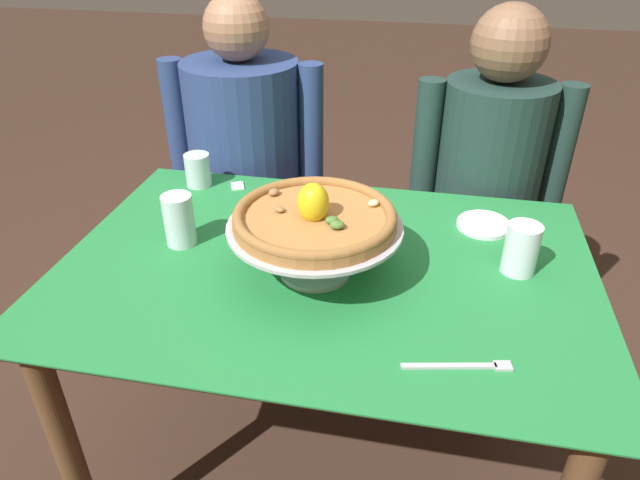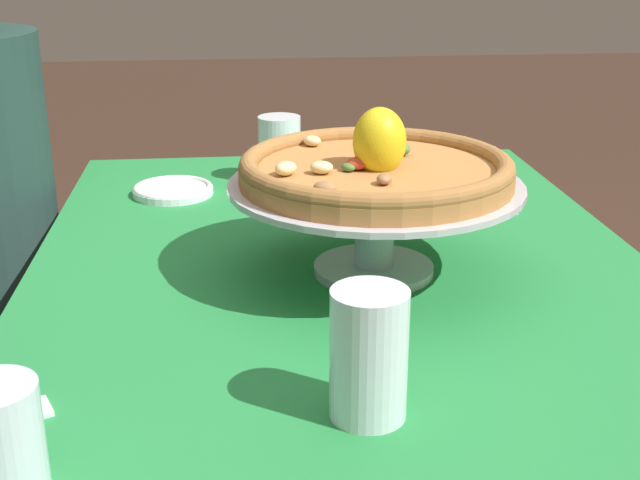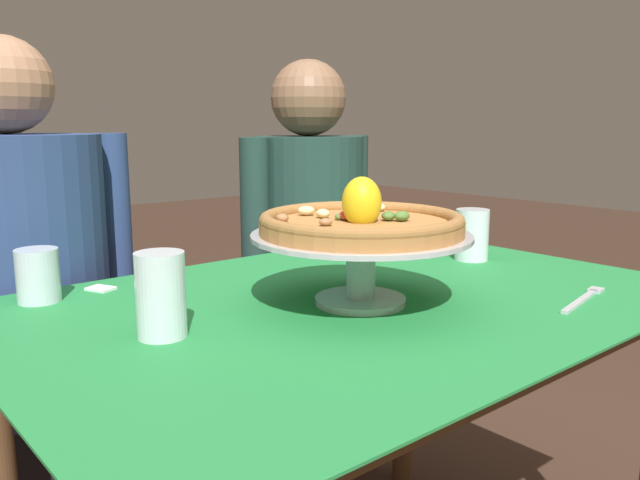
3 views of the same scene
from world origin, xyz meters
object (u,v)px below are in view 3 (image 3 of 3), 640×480
at_px(water_glass_back_left, 38,279).
at_px(pizza_stand, 361,252).
at_px(side_plate, 392,248).
at_px(diner_left, 23,321).
at_px(water_glass_side_left, 161,301).
at_px(sugar_packet, 101,289).
at_px(diner_right, 309,277).
at_px(water_glass_side_right, 472,238).
at_px(dinner_fork, 584,298).
at_px(pizza, 361,222).

bearing_deg(water_glass_back_left, pizza_stand, -41.56).
relative_size(side_plate, diner_left, 0.11).
relative_size(water_glass_side_left, sugar_packet, 2.60).
bearing_deg(sugar_packet, diner_right, 20.00).
height_order(water_glass_side_right, water_glass_side_left, water_glass_side_left).
height_order(water_glass_side_right, water_glass_back_left, water_glass_side_right).
xyz_separation_m(pizza_stand, diner_right, (0.42, 0.66, -0.24)).
bearing_deg(pizza_stand, diner_right, 57.54).
distance_m(pizza_stand, water_glass_back_left, 0.58).
height_order(pizza_stand, diner_left, diner_left).
bearing_deg(sugar_packet, diner_left, 103.47).
xyz_separation_m(pizza_stand, diner_left, (-0.39, 0.68, -0.21)).
distance_m(water_glass_back_left, water_glass_side_left, 0.33).
relative_size(pizza_stand, diner_right, 0.32).
bearing_deg(water_glass_side_left, water_glass_back_left, 104.23).
bearing_deg(diner_left, dinner_fork, -52.39).
bearing_deg(diner_left, pizza, -60.50).
height_order(pizza, diner_left, diner_left).
height_order(water_glass_back_left, diner_right, diner_right).
bearing_deg(diner_right, water_glass_side_right, -86.50).
height_order(pizza_stand, diner_right, diner_right).
bearing_deg(diner_right, side_plate, -94.87).
distance_m(pizza, diner_right, 0.84).
distance_m(sugar_packet, diner_left, 0.32).
relative_size(water_glass_side_right, water_glass_back_left, 1.24).
bearing_deg(dinner_fork, diner_left, 127.61).
distance_m(water_glass_back_left, diner_left, 0.34).
relative_size(water_glass_side_left, dinner_fork, 0.64).
height_order(water_glass_side_left, sugar_packet, water_glass_side_left).
relative_size(pizza_stand, side_plate, 2.78).
height_order(pizza_stand, water_glass_side_right, pizza_stand).
relative_size(water_glass_side_right, water_glass_side_left, 0.92).
distance_m(side_plate, diner_left, 0.88).
bearing_deg(water_glass_side_left, pizza, -10.23).
distance_m(diner_left, diner_right, 0.81).
bearing_deg(diner_right, pizza_stand, -122.46).
distance_m(pizza, water_glass_side_right, 0.48).
xyz_separation_m(water_glass_back_left, diner_right, (0.85, 0.28, -0.18)).
xyz_separation_m(sugar_packet, diner_left, (-0.07, 0.29, -0.12)).
bearing_deg(side_plate, water_glass_back_left, 173.56).
xyz_separation_m(pizza, water_glass_back_left, (-0.43, 0.38, -0.11)).
bearing_deg(water_glass_side_right, pizza_stand, -167.68).
relative_size(side_plate, dinner_fork, 0.69).
distance_m(pizza_stand, water_glass_side_left, 0.36).
xyz_separation_m(pizza_stand, sugar_packet, (-0.32, 0.39, -0.09)).
bearing_deg(sugar_packet, water_glass_side_right, -20.82).
distance_m(water_glass_side_left, diner_right, 1.00).
distance_m(water_glass_side_right, water_glass_back_left, 0.93).
relative_size(dinner_fork, diner_left, 0.17).
bearing_deg(dinner_fork, diner_right, 84.23).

